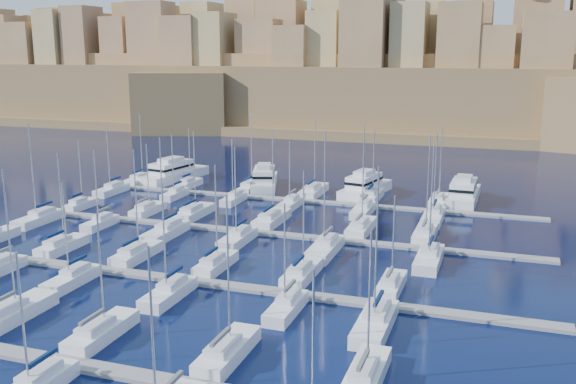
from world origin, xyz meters
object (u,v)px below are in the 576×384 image
at_px(sailboat_2, 12,313).
at_px(motor_yacht_c, 365,186).
at_px(sailboat_4, 227,351).
at_px(motor_yacht_a, 173,172).
at_px(motor_yacht_d, 463,193).
at_px(motor_yacht_b, 264,179).

height_order(sailboat_2, motor_yacht_c, sailboat_2).
xyz_separation_m(sailboat_2, sailboat_4, (24.44, -0.57, -0.02)).
xyz_separation_m(motor_yacht_a, motor_yacht_c, (41.80, -1.12, 0.00)).
xyz_separation_m(sailboat_4, motor_yacht_a, (-44.21, 70.51, 0.97)).
bearing_deg(motor_yacht_d, motor_yacht_a, 179.22).
bearing_deg(motor_yacht_b, motor_yacht_d, 0.34).
relative_size(sailboat_4, motor_yacht_d, 0.94).
bearing_deg(sailboat_4, motor_yacht_d, 77.22).
bearing_deg(motor_yacht_c, motor_yacht_d, 0.95).
height_order(motor_yacht_a, motor_yacht_b, same).
distance_m(motor_yacht_a, motor_yacht_d, 60.02).
xyz_separation_m(sailboat_2, motor_yacht_b, (1.44, 68.89, 0.95)).
relative_size(sailboat_2, motor_yacht_c, 0.99).
relative_size(sailboat_2, motor_yacht_d, 0.98).
relative_size(sailboat_4, motor_yacht_b, 0.94).
bearing_deg(motor_yacht_a, motor_yacht_d, -0.78).
distance_m(sailboat_4, motor_yacht_b, 73.18).
bearing_deg(motor_yacht_b, motor_yacht_c, -0.20).
bearing_deg(motor_yacht_b, motor_yacht_a, 177.18).
distance_m(sailboat_4, motor_yacht_d, 71.47).
bearing_deg(motor_yacht_c, motor_yacht_b, 179.80).
height_order(motor_yacht_c, motor_yacht_d, same).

